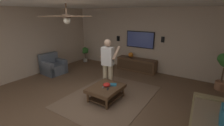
% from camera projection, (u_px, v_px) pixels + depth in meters
% --- Properties ---
extents(ground_plane, '(8.27, 8.27, 0.00)m').
position_uv_depth(ground_plane, '(92.00, 104.00, 4.47)').
color(ground_plane, brown).
extents(wall_back_tv, '(0.10, 6.99, 2.63)m').
position_uv_depth(wall_back_tv, '(144.00, 40.00, 6.88)').
color(wall_back_tv, '#BCA893').
rests_on(wall_back_tv, ground).
extents(wall_side_far, '(7.09, 0.10, 2.63)m').
position_uv_depth(wall_side_far, '(18.00, 44.00, 5.89)').
color(wall_side_far, '#BCA893').
rests_on(wall_side_far, ground).
extents(ceiling_slab, '(7.09, 6.99, 0.10)m').
position_uv_depth(ceiling_slab, '(87.00, 0.00, 3.69)').
color(ceiling_slab, white).
extents(area_rug, '(2.90, 2.19, 0.01)m').
position_uv_depth(area_rug, '(110.00, 96.00, 4.86)').
color(area_rug, '#7A604C').
rests_on(area_rug, ground).
extents(armchair, '(0.84, 0.85, 0.82)m').
position_uv_depth(armchair, '(53.00, 67.00, 6.69)').
color(armchair, slate).
rests_on(armchair, ground).
extents(coffee_table, '(1.00, 0.80, 0.40)m').
position_uv_depth(coffee_table, '(106.00, 90.00, 4.62)').
color(coffee_table, '#513823').
rests_on(coffee_table, ground).
extents(media_console, '(0.45, 1.70, 0.55)m').
position_uv_depth(media_console, '(137.00, 65.00, 6.99)').
color(media_console, '#513823').
rests_on(media_console, ground).
extents(tv, '(0.05, 1.24, 0.70)m').
position_uv_depth(tv, '(140.00, 40.00, 6.87)').
color(tv, black).
extents(person_standing, '(0.58, 0.59, 1.64)m').
position_uv_depth(person_standing, '(108.00, 62.00, 5.12)').
color(person_standing, '#C6B793').
rests_on(person_standing, ground).
extents(potted_plant_short, '(0.38, 0.37, 0.75)m').
position_uv_depth(potted_plant_short, '(85.00, 52.00, 8.26)').
color(potted_plant_short, '#B7B2A8').
rests_on(potted_plant_short, ground).
extents(bowl, '(0.22, 0.22, 0.10)m').
position_uv_depth(bowl, '(107.00, 85.00, 4.61)').
color(bowl, red).
rests_on(bowl, coffee_table).
extents(remote_white, '(0.05, 0.15, 0.02)m').
position_uv_depth(remote_white, '(108.00, 84.00, 4.75)').
color(remote_white, white).
rests_on(remote_white, coffee_table).
extents(remote_black, '(0.15, 0.10, 0.02)m').
position_uv_depth(remote_black, '(108.00, 89.00, 4.44)').
color(remote_black, black).
rests_on(remote_black, coffee_table).
extents(remote_grey, '(0.15, 0.06, 0.02)m').
position_uv_depth(remote_grey, '(104.00, 87.00, 4.56)').
color(remote_grey, slate).
rests_on(remote_grey, coffee_table).
extents(book, '(0.25, 0.27, 0.04)m').
position_uv_depth(book, '(113.00, 85.00, 4.68)').
color(book, teal).
rests_on(book, coffee_table).
extents(vase_round, '(0.22, 0.22, 0.22)m').
position_uv_depth(vase_round, '(131.00, 55.00, 7.09)').
color(vase_round, orange).
rests_on(vase_round, media_console).
extents(wall_speaker_left, '(0.06, 0.12, 0.22)m').
position_uv_depth(wall_speaker_left, '(163.00, 40.00, 6.36)').
color(wall_speaker_left, black).
extents(wall_speaker_right, '(0.06, 0.12, 0.22)m').
position_uv_depth(wall_speaker_right, '(118.00, 38.00, 7.47)').
color(wall_speaker_right, black).
extents(ceiling_fan, '(1.17, 1.19, 0.46)m').
position_uv_depth(ceiling_fan, '(67.00, 17.00, 3.75)').
color(ceiling_fan, '#4C3828').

